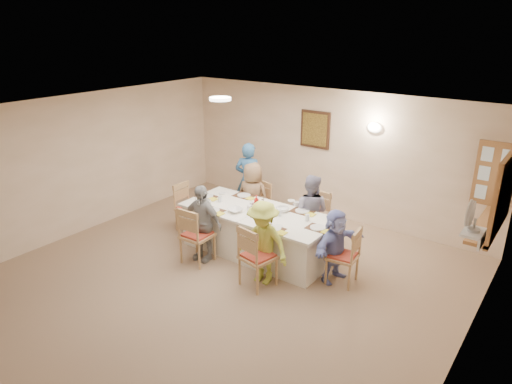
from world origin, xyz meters
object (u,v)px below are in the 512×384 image
Objects in this scene: desk_fan at (473,220)px; condiment_ketchup at (256,202)px; chair_back_left at (257,206)px; diner_front_right at (263,243)px; serving_hatch at (504,192)px; chair_front_right at (258,256)px; dining_table at (257,232)px; diner_back_left at (253,197)px; diner_right_end at (335,246)px; chair_back_right at (313,220)px; diner_back_right at (310,212)px; caregiver at (249,181)px; chair_right_end at (343,255)px; diner_front_left at (202,223)px; chair_left_end at (189,207)px; chair_front_left at (197,234)px.

desk_fan reaches higher than condiment_ketchup.
diner_front_right is at bearing -40.18° from chair_back_left.
chair_front_right is (-2.73, -1.88, -1.02)m from serving_hatch.
diner_back_left is (-0.60, 0.68, 0.27)m from dining_table.
diner_right_end is 4.61× the size of condiment_ketchup.
chair_back_left is at bearing 125.96° from condiment_ketchup.
chair_back_left is 2.00m from chair_front_right.
chair_back_right is 0.72× the size of diner_back_right.
condiment_ketchup is at bearing 114.65° from caregiver.
serving_hatch reaches higher than chair_right_end.
condiment_ketchup is at bearing 174.36° from desk_fan.
diner_front_left reaches higher than diner_right_end.
diner_front_left is (0.00, -1.36, -0.02)m from diner_back_left.
diner_back_right is at bearing -72.29° from chair_left_end.
caregiver is at bearing -54.77° from diner_back_left.
desk_fan reaches higher than diner_right_end.
chair_right_end reaches higher than dining_table.
serving_hatch reaches higher than diner_front_left.
serving_hatch reaches higher than desk_fan.
chair_front_right is at bearing 78.29° from diner_back_right.
diner_back_right is at bearing 44.77° from diner_front_left.
caregiver is (0.50, 1.15, 0.31)m from chair_left_end.
chair_front_left is 1.22m from diner_front_right.
serving_hatch is 3.36m from diner_front_right.
diner_front_left reaches higher than chair_left_end.
chair_left_end is 0.70× the size of diner_front_right.
condiment_ketchup is (-0.66, 0.85, 0.40)m from chair_front_right.
serving_hatch reaches higher than chair_front_left.
chair_front_right reaches higher than chair_back_right.
chair_left_end is at bearing -42.80° from chair_front_left.
diner_right_end is at bearing -40.02° from chair_back_right.
diner_right_end is (-1.91, -1.08, -0.94)m from serving_hatch.
chair_back_left is at bearing 126.87° from dining_table.
serving_hatch reaches higher than condiment_ketchup.
dining_table is at bearing -96.12° from chair_right_end.
dining_table is at bearing -162.06° from serving_hatch.
chair_right_end is 2.26m from diner_back_left.
diner_back_left reaches higher than chair_front_left.
chair_back_right is at bearing 89.02° from diner_front_right.
diner_right_end is at bearing -1.97° from condiment_ketchup.
chair_front_right is 2.57m from caregiver.
diner_right_end is at bearing 38.69° from diner_front_right.
chair_right_end is 0.59× the size of caregiver.
caregiver is at bearing 132.11° from condiment_ketchup.
diner_front_left is (-2.15, -0.68, 0.19)m from chair_right_end.
diner_back_right is at bearing 171.48° from diner_back_left.
chair_right_end is at bearing -9.63° from chair_back_left.
dining_table is 1.95× the size of diner_back_right.
diner_back_left is (-1.20, 1.48, 0.17)m from chair_front_right.
condiment_ketchup is at bearing 32.09° from diner_back_right.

